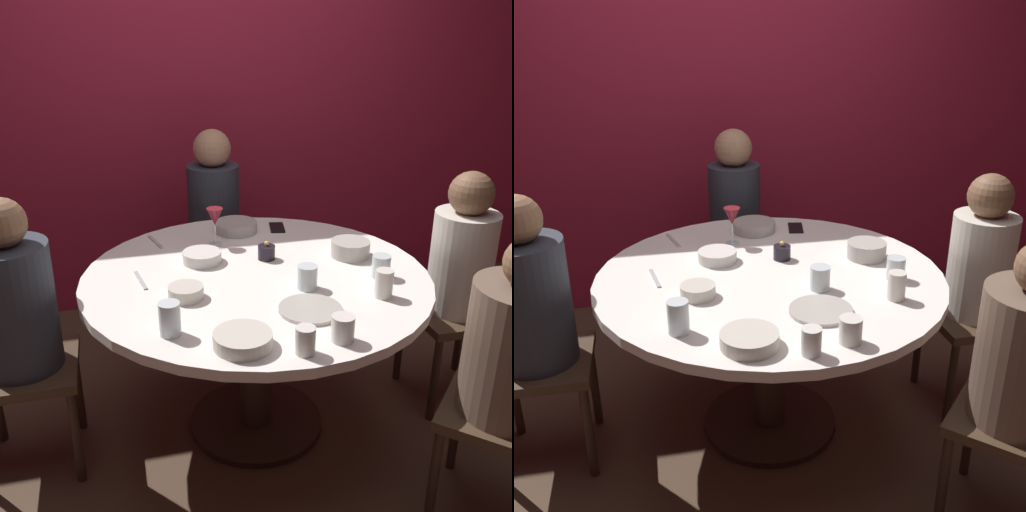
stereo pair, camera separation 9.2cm
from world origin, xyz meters
TOP-DOWN VIEW (x-y plane):
  - ground_plane at (0.00, 0.00)m, footprint 8.00×8.00m
  - back_wall at (0.00, 1.41)m, footprint 6.00×0.10m
  - dining_table at (0.00, 0.00)m, footprint 1.43×1.43m
  - seated_diner_left at (-0.94, 0.00)m, footprint 0.40×0.40m
  - seated_diner_back at (0.00, 0.95)m, footprint 0.40×0.40m
  - seated_diner_right at (0.96, 0.00)m, footprint 0.40×0.40m
  - candle_holder at (0.08, 0.14)m, footprint 0.08×0.08m
  - wine_glass at (-0.10, 0.37)m, footprint 0.08×0.08m
  - dinner_plate at (0.11, -0.36)m, footprint 0.23×0.23m
  - cell_phone at (0.24, 0.51)m, footprint 0.10×0.15m
  - bowl_serving_large at (-0.20, 0.18)m, footprint 0.17×0.17m
  - bowl_salad_center at (0.45, 0.08)m, footprint 0.17×0.17m
  - bowl_small_white at (0.03, 0.51)m, footprint 0.21×0.21m
  - bowl_sauce_side at (-0.31, -0.15)m, footprint 0.13×0.13m
  - bowl_rice_portion at (-0.18, -0.54)m, footprint 0.20×0.20m
  - cup_near_candle at (0.42, -0.32)m, footprint 0.07×0.07m
  - cup_by_left_diner at (0.00, -0.63)m, footprint 0.07×0.07m
  - cup_by_right_diner at (-0.40, -0.40)m, footprint 0.07×0.07m
  - cup_center_front at (0.16, -0.18)m, footprint 0.08×0.08m
  - cup_far_edge at (0.48, -0.15)m, footprint 0.08×0.08m
  - cup_beside_wine at (0.14, -0.58)m, footprint 0.08×0.08m
  - fork_near_plate at (-0.47, 0.05)m, footprint 0.04×0.18m
  - knife_near_plate at (-0.37, 0.46)m, footprint 0.06×0.18m

SIDE VIEW (x-z plane):
  - ground_plane at x=0.00m, z-range 0.00..0.00m
  - dining_table at x=0.00m, z-range 0.24..0.99m
  - seated_diner_right at x=0.96m, z-range 0.14..1.26m
  - seated_diner_left at x=-0.94m, z-range 0.14..1.29m
  - seated_diner_back at x=0.00m, z-range 0.14..1.32m
  - fork_near_plate at x=-0.47m, z-range 0.76..0.76m
  - knife_near_plate at x=-0.37m, z-range 0.76..0.76m
  - cell_phone at x=0.24m, z-range 0.76..0.76m
  - dinner_plate at x=0.11m, z-range 0.76..0.77m
  - bowl_serving_large at x=-0.20m, z-range 0.76..0.81m
  - bowl_sauce_side at x=-0.31m, z-range 0.76..0.81m
  - bowl_rice_portion at x=-0.18m, z-range 0.76..0.81m
  - bowl_small_white at x=0.03m, z-range 0.76..0.81m
  - candle_holder at x=0.08m, z-range 0.75..0.83m
  - bowl_salad_center at x=0.45m, z-range 0.76..0.83m
  - cup_beside_wine at x=0.14m, z-range 0.76..0.85m
  - cup_by_left_diner at x=0.00m, z-range 0.76..0.85m
  - cup_far_edge at x=0.48m, z-range 0.76..0.85m
  - cup_center_front at x=0.16m, z-range 0.76..0.85m
  - cup_near_candle at x=0.42m, z-range 0.76..0.87m
  - cup_by_right_diner at x=-0.40m, z-range 0.76..0.87m
  - wine_glass at x=-0.10m, z-range 0.80..0.97m
  - back_wall at x=0.00m, z-range 0.00..2.60m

